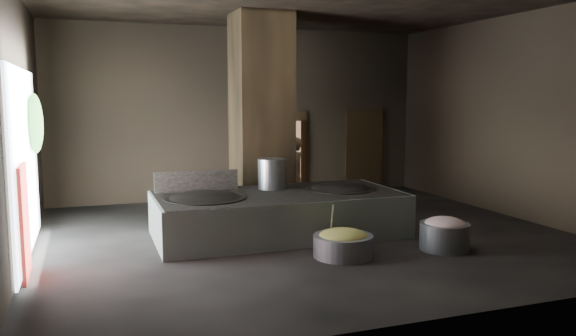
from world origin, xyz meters
name	(u,v)px	position (x,y,z in m)	size (l,w,h in m)	color
floor	(305,237)	(0.00, 0.00, -0.05)	(10.00, 9.00, 0.10)	black
back_wall	(243,113)	(0.00, 4.55, 2.25)	(10.00, 0.10, 4.50)	black
front_wall	(450,134)	(0.00, -4.55, 2.25)	(10.00, 0.10, 4.50)	black
left_wall	(15,124)	(-5.05, 0.00, 2.25)	(0.10, 9.00, 4.50)	black
right_wall	(517,117)	(5.05, 0.00, 2.25)	(0.10, 9.00, 4.50)	black
pillar	(261,117)	(-0.30, 1.90, 2.25)	(1.20, 1.20, 4.50)	black
hearth_platform	(278,214)	(-0.50, 0.14, 0.41)	(4.74, 2.27, 0.82)	#B7CBB7
platform_cap	(278,194)	(-0.50, 0.14, 0.82)	(4.64, 2.23, 0.03)	black
wok_left	(205,202)	(-1.95, 0.09, 0.75)	(1.49, 1.49, 0.41)	black
wok_left_rim	(205,198)	(-1.95, 0.09, 0.82)	(1.53, 1.53, 0.05)	black
wok_right	(340,193)	(0.85, 0.19, 0.75)	(1.39, 1.39, 0.39)	black
wok_right_rim	(340,189)	(0.85, 0.19, 0.82)	(1.42, 1.42, 0.05)	black
stock_pot	(272,174)	(-0.45, 0.69, 1.13)	(0.58, 0.58, 0.62)	#999CA0
splash_guard	(197,181)	(-1.95, 0.89, 1.03)	(1.65, 0.06, 0.41)	black
cook	(293,174)	(0.57, 2.20, 0.88)	(0.64, 0.41, 1.75)	brown
veg_basin	(343,246)	(0.03, -1.66, 0.19)	(1.01, 1.01, 0.37)	slate
veg_fill	(343,236)	(0.03, -1.66, 0.35)	(0.83, 0.83, 0.26)	olive
ladle	(331,224)	(-0.12, -1.51, 0.55)	(0.03, 0.03, 0.80)	#999CA0
meat_basin	(444,236)	(1.91, -1.87, 0.24)	(0.87, 0.87, 0.48)	slate
meat_fill	(445,225)	(1.91, -1.87, 0.45)	(0.72, 0.72, 0.28)	#B8746E
doorway_near	(286,155)	(1.20, 4.45, 1.10)	(1.18, 0.08, 2.38)	black
doorway_near_glow	(286,157)	(1.14, 4.27, 1.05)	(0.83, 0.04, 1.97)	#8C6647
doorway_far	(364,152)	(3.60, 4.45, 1.10)	(1.18, 0.08, 2.38)	black
doorway_far_glow	(365,153)	(3.67, 4.50, 1.05)	(0.83, 0.04, 1.95)	#8C6647
left_opening	(25,162)	(-4.95, 0.20, 1.60)	(0.04, 4.20, 3.10)	white
pavilion_sliver	(25,222)	(-4.88, -1.10, 0.85)	(0.05, 0.90, 1.70)	maroon
tree_silhouette	(35,123)	(-4.85, 1.30, 2.20)	(0.28, 1.10, 1.10)	#194714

